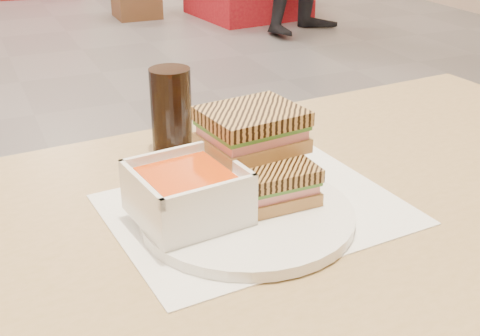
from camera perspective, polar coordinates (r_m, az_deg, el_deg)
name	(u,v)px	position (r m, az deg, el deg)	size (l,w,h in m)	color
main_table	(311,267)	(0.94, 6.44, -8.86)	(1.25, 0.79, 0.75)	tan
tray_liner	(256,209)	(0.84, 1.50, -3.76)	(0.40, 0.32, 0.00)	white
plate	(247,216)	(0.81, 0.66, -4.32)	(0.28, 0.28, 0.01)	white
soup_bowl	(187,195)	(0.78, -4.79, -2.41)	(0.14, 0.14, 0.07)	white
panini_lower	(268,182)	(0.82, 2.55, -1.25)	(0.11, 0.10, 0.05)	#A47443
panini_upper	(252,129)	(0.85, 1.08, 3.52)	(0.14, 0.12, 0.06)	#A47443
cola_glass	(171,111)	(1.00, -6.23, 5.12)	(0.06, 0.06, 0.14)	black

